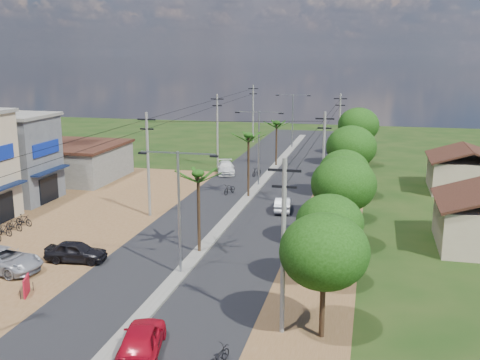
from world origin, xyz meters
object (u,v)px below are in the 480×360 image
object	(u,v)px
moto_rider_east	(218,357)
car_white_far	(226,168)
car_parked_dark	(76,252)
car_parked_silver	(3,260)
car_red_near	(141,341)
car_silver_mid	(283,204)
roadside_sign	(26,286)

from	to	relation	value
moto_rider_east	car_white_far	bearing A→B (deg)	-56.13
car_parked_dark	car_parked_silver	bearing A→B (deg)	118.89
car_red_near	moto_rider_east	world-z (taller)	car_red_near
car_silver_mid	car_parked_dark	xyz separation A→B (m)	(-11.68, -15.60, 0.07)
car_parked_dark	car_silver_mid	bearing A→B (deg)	-42.44
car_white_far	car_parked_dark	distance (m)	29.99
car_red_near	car_parked_dark	bearing A→B (deg)	-61.12
car_silver_mid	roadside_sign	size ratio (longest dim) A/B	2.97
car_white_far	car_parked_dark	size ratio (longest dim) A/B	1.13
moto_rider_east	roadside_sign	world-z (taller)	roadside_sign
car_red_near	roadside_sign	xyz separation A→B (m)	(-9.21, 4.72, -0.22)
moto_rider_east	car_parked_silver	bearing A→B (deg)	-5.22
car_parked_silver	moto_rider_east	distance (m)	18.28
car_silver_mid	moto_rider_east	distance (m)	25.90
car_red_near	car_silver_mid	world-z (taller)	car_red_near
car_parked_silver	car_silver_mid	bearing A→B (deg)	-31.47
car_red_near	car_white_far	bearing A→B (deg)	-93.49
car_parked_silver	car_parked_dark	xyz separation A→B (m)	(3.77, 2.59, -0.05)
car_silver_mid	car_white_far	distance (m)	16.90
car_white_far	car_silver_mid	bearing A→B (deg)	-74.64
car_red_near	car_parked_silver	world-z (taller)	car_red_near
car_red_near	car_parked_dark	size ratio (longest dim) A/B	1.11
car_silver_mid	car_red_near	bearing A→B (deg)	79.39
car_red_near	moto_rider_east	xyz separation A→B (m)	(3.70, 0.01, -0.35)
car_parked_silver	moto_rider_east	size ratio (longest dim) A/B	3.24
car_white_far	moto_rider_east	bearing A→B (deg)	-92.80
moto_rider_east	car_silver_mid	bearing A→B (deg)	-67.87
car_silver_mid	car_parked_dark	world-z (taller)	car_parked_dark
roadside_sign	car_parked_dark	bearing A→B (deg)	66.98
car_parked_dark	roadside_sign	bearing A→B (deg)	173.48
car_parked_silver	roadside_sign	distance (m)	4.74
car_silver_mid	car_parked_silver	distance (m)	23.87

